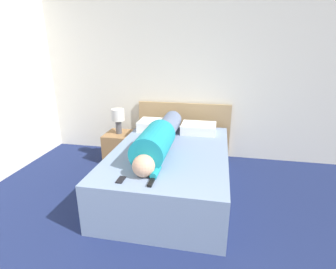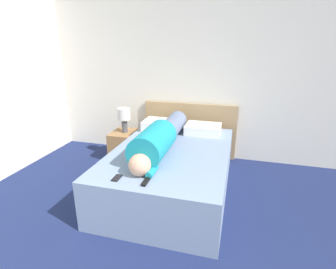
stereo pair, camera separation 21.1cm
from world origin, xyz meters
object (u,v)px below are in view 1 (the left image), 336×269
table_lamp (118,117)px  cell_phone (121,180)px  bed (170,170)px  nightstand (120,147)px  person_lying (159,138)px  tv_remote (151,182)px  pillow_second (199,128)px  pillow_near_headboard (157,125)px

table_lamp → cell_phone: size_ratio=2.98×
bed → cell_phone: cell_phone is taller
cell_phone → nightstand: bearing=111.9°
person_lying → tv_remote: size_ratio=11.56×
bed → pillow_second: bearing=68.8°
table_lamp → person_lying: bearing=-43.9°
bed → cell_phone: 0.94m
nightstand → pillow_second: size_ratio=0.95×
bed → nightstand: 1.22m
nightstand → tv_remote: (0.94, -1.60, 0.34)m
bed → tv_remote: bearing=-91.6°
person_lying → cell_phone: size_ratio=13.34×
person_lying → pillow_near_headboard: (-0.22, 0.78, -0.09)m
tv_remote → person_lying: bearing=97.6°
cell_phone → table_lamp: bearing=111.9°
bed → person_lying: (-0.13, -0.05, 0.43)m
bed → nightstand: size_ratio=4.37×
nightstand → bed: bearing=-38.1°
bed → pillow_near_headboard: (-0.35, 0.73, 0.35)m
tv_remote → pillow_second: bearing=79.0°
pillow_near_headboard → cell_phone: 1.57m
pillow_second → cell_phone: (-0.61, -1.57, -0.06)m
pillow_second → tv_remote: (-0.31, -1.57, -0.05)m
table_lamp → tv_remote: size_ratio=2.59×
bed → table_lamp: bearing=141.9°
pillow_near_headboard → pillow_second: 0.63m
nightstand → person_lying: bearing=-43.9°
nightstand → pillow_near_headboard: size_ratio=0.90×
tv_remote → pillow_near_headboard: bearing=101.7°
table_lamp → person_lying: (0.83, -0.80, -0.00)m
bed → table_lamp: (-0.96, 0.76, 0.43)m
table_lamp → bed: bearing=-38.1°
bed → table_lamp: size_ratio=5.28×
bed → pillow_near_headboard: 0.88m
person_lying → table_lamp: bearing=136.1°
pillow_second → tv_remote: pillow_second is taller
table_lamp → cell_phone: table_lamp is taller
nightstand → person_lying: person_lying is taller
cell_phone → person_lying: bearing=76.3°
pillow_second → cell_phone: 1.68m
pillow_near_headboard → pillow_second: size_ratio=1.05×
pillow_second → cell_phone: pillow_second is taller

